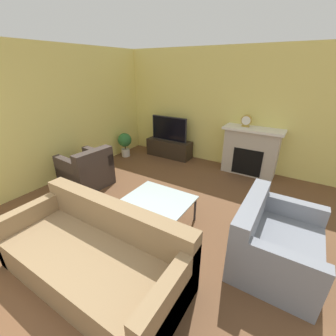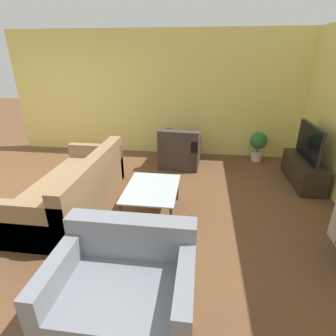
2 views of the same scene
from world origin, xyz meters
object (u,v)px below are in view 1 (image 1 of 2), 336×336
(armchair_by_window, at_px, (87,172))
(mantel_clock, at_px, (246,121))
(couch_loveseat, at_px, (274,244))
(coffee_table, at_px, (159,200))
(tv, at_px, (169,129))
(potted_plant, at_px, (125,142))
(couch_sectional, at_px, (95,256))

(armchair_by_window, xyz_separation_m, mantel_clock, (2.51, 2.37, 0.90))
(couch_loveseat, bearing_deg, coffee_table, 92.22)
(tv, relative_size, couch_loveseat, 0.85)
(couch_loveseat, distance_m, coffee_table, 1.65)
(potted_plant, bearing_deg, couch_loveseat, -24.57)
(couch_loveseat, relative_size, armchair_by_window, 1.30)
(potted_plant, bearing_deg, couch_sectional, -53.36)
(tv, relative_size, coffee_table, 1.03)
(coffee_table, relative_size, potted_plant, 1.53)
(potted_plant, distance_m, mantel_clock, 3.14)
(coffee_table, distance_m, potted_plant, 3.08)
(couch_sectional, height_order, couch_loveseat, same)
(couch_loveseat, relative_size, coffee_table, 1.22)
(armchair_by_window, relative_size, coffee_table, 0.94)
(tv, xyz_separation_m, armchair_by_window, (-0.58, -2.30, -0.48))
(coffee_table, bearing_deg, tv, 118.57)
(armchair_by_window, distance_m, mantel_clock, 3.56)
(armchair_by_window, height_order, potted_plant, armchair_by_window)
(couch_loveseat, bearing_deg, armchair_by_window, 87.12)
(couch_sectional, relative_size, potted_plant, 3.45)
(couch_loveseat, height_order, potted_plant, couch_loveseat)
(coffee_table, xyz_separation_m, mantel_clock, (0.54, 2.61, 0.80))
(potted_plant, bearing_deg, tv, 31.55)
(armchair_by_window, xyz_separation_m, coffee_table, (1.96, -0.24, 0.10))
(mantel_clock, bearing_deg, coffee_table, -101.72)
(tv, relative_size, armchair_by_window, 1.10)
(tv, relative_size, couch_sectional, 0.46)
(armchair_by_window, bearing_deg, coffee_table, 87.32)
(tv, distance_m, mantel_clock, 1.98)
(couch_sectional, relative_size, couch_loveseat, 1.85)
(coffee_table, xyz_separation_m, potted_plant, (-2.41, 1.92, -0.00))
(armchair_by_window, distance_m, potted_plant, 1.73)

